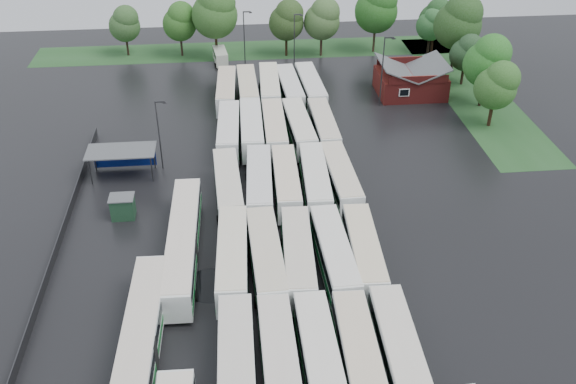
{
  "coord_description": "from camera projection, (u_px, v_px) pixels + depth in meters",
  "views": [
    {
      "loc": [
        -3.86,
        -47.59,
        40.16
      ],
      "look_at": [
        2.0,
        12.0,
        2.5
      ],
      "focal_mm": 40.0,
      "sensor_mm": 36.0,
      "label": 1
    }
  ],
  "objects": [
    {
      "name": "ground",
      "position": [
        280.0,
        281.0,
        61.8
      ],
      "size": [
        160.0,
        160.0,
        0.0
      ],
      "primitive_type": "plane",
      "color": "black",
      "rests_on": "ground"
    },
    {
      "name": "brick_building",
      "position": [
        410.0,
        82.0,
        98.82
      ],
      "size": [
        10.07,
        8.6,
        5.39
      ],
      "color": "maroon",
      "rests_on": "ground"
    },
    {
      "name": "wash_shed",
      "position": [
        122.0,
        153.0,
        77.33
      ],
      "size": [
        8.2,
        4.2,
        3.58
      ],
      "color": "#2D2D30",
      "rests_on": "ground"
    },
    {
      "name": "utility_hut",
      "position": [
        123.0,
        207.0,
        70.37
      ],
      "size": [
        2.7,
        2.2,
        2.62
      ],
      "color": "#173822",
      "rests_on": "ground"
    },
    {
      "name": "grass_strip_north",
      "position": [
        260.0,
        50.0,
        116.55
      ],
      "size": [
        80.0,
        10.0,
        0.01
      ],
      "primitive_type": "cube",
      "color": "#214B20",
      "rests_on": "ground"
    },
    {
      "name": "grass_strip_east",
      "position": [
        471.0,
        91.0,
        100.66
      ],
      "size": [
        10.0,
        50.0,
        0.01
      ],
      "primitive_type": "cube",
      "color": "#214B20",
      "rests_on": "ground"
    },
    {
      "name": "west_fence",
      "position": [
        60.0,
        240.0,
        66.38
      ],
      "size": [
        0.1,
        50.0,
        1.2
      ],
      "primitive_type": "cube",
      "color": "#2D2D30",
      "rests_on": "ground"
    },
    {
      "name": "bus_r1c0",
      "position": [
        237.0,
        367.0,
        49.91
      ],
      "size": [
        3.07,
        13.48,
        3.74
      ],
      "rotation": [
        0.0,
        0.0,
        -0.02
      ],
      "color": "white",
      "rests_on": "ground"
    },
    {
      "name": "bus_r1c1",
      "position": [
        280.0,
        363.0,
        50.31
      ],
      "size": [
        2.81,
        12.97,
        3.61
      ],
      "rotation": [
        0.0,
        0.0,
        0.0
      ],
      "color": "white",
      "rests_on": "ground"
    },
    {
      "name": "bus_r1c2",
      "position": [
        320.0,
        361.0,
        50.49
      ],
      "size": [
        2.94,
        13.19,
        3.66
      ],
      "rotation": [
        0.0,
        0.0,
        0.01
      ],
      "color": "white",
      "rests_on": "ground"
    },
    {
      "name": "bus_r1c3",
      "position": [
        360.0,
        360.0,
        50.5
      ],
      "size": [
        3.14,
        13.29,
        3.68
      ],
      "rotation": [
        0.0,
        0.0,
        -0.03
      ],
      "color": "white",
      "rests_on": "ground"
    },
    {
      "name": "bus_r1c4",
      "position": [
        400.0,
        355.0,
        50.98
      ],
      "size": [
        3.22,
        13.47,
        3.73
      ],
      "rotation": [
        0.0,
        0.0,
        -0.03
      ],
      "color": "white",
      "rests_on": "ground"
    },
    {
      "name": "bus_r2c0",
      "position": [
        233.0,
        258.0,
        61.47
      ],
      "size": [
        3.38,
        13.61,
        3.76
      ],
      "rotation": [
        0.0,
        0.0,
        -0.04
      ],
      "color": "white",
      "rests_on": "ground"
    },
    {
      "name": "bus_r2c1",
      "position": [
        266.0,
        259.0,
        61.39
      ],
      "size": [
        3.27,
        13.54,
        3.75
      ],
      "rotation": [
        0.0,
        0.0,
        0.03
      ],
      "color": "white",
      "rests_on": "ground"
    },
    {
      "name": "bus_r2c2",
      "position": [
        298.0,
        257.0,
        61.68
      ],
      "size": [
        3.47,
        13.31,
        3.67
      ],
      "rotation": [
        0.0,
        0.0,
        -0.05
      ],
      "color": "white",
      "rests_on": "ground"
    },
    {
      "name": "bus_r2c3",
      "position": [
        334.0,
        255.0,
        61.92
      ],
      "size": [
        3.16,
        13.25,
        3.67
      ],
      "rotation": [
        0.0,
        0.0,
        0.03
      ],
      "color": "white",
      "rests_on": "ground"
    },
    {
      "name": "bus_r2c4",
      "position": [
        364.0,
        252.0,
        62.37
      ],
      "size": [
        3.32,
        12.97,
        3.58
      ],
      "rotation": [
        0.0,
        0.0,
        -0.05
      ],
      "color": "white",
      "rests_on": "ground"
    },
    {
      "name": "bus_r3c0",
      "position": [
        228.0,
        187.0,
        72.53
      ],
      "size": [
        3.33,
        13.21,
        3.65
      ],
      "rotation": [
        0.0,
        0.0,
        0.04
      ],
      "color": "white",
      "rests_on": "ground"
    },
    {
      "name": "bus_r3c1",
      "position": [
        259.0,
        184.0,
        73.06
      ],
      "size": [
        3.47,
        13.45,
        3.71
      ],
      "rotation": [
        0.0,
        0.0,
        -0.05
      ],
      "color": "white",
      "rests_on": "ground"
    },
    {
      "name": "bus_r3c2",
      "position": [
        286.0,
        182.0,
        73.53
      ],
      "size": [
        3.06,
        12.9,
        3.57
      ],
      "rotation": [
        0.0,
        0.0,
        -0.03
      ],
      "color": "white",
      "rests_on": "ground"
    },
    {
      "name": "bus_r3c3",
      "position": [
        315.0,
        181.0,
        73.61
      ],
      "size": [
        3.41,
        13.41,
        3.7
      ],
      "rotation": [
        0.0,
        0.0,
        -0.05
      ],
      "color": "white",
      "rests_on": "ground"
    },
    {
      "name": "bus_r3c4",
      "position": [
        341.0,
        179.0,
        74.12
      ],
      "size": [
        3.15,
        13.14,
        3.64
      ],
      "rotation": [
        0.0,
        0.0,
        0.03
      ],
      "color": "white",
      "rests_on": "ground"
    },
    {
      "name": "bus_r4c0",
      "position": [
        229.0,
        131.0,
        84.35
      ],
      "size": [
        3.33,
        13.21,
        3.65
      ],
      "rotation": [
        0.0,
        0.0,
        -0.04
      ],
      "color": "white",
      "rests_on": "ground"
    },
    {
      "name": "bus_r4c1",
      "position": [
        252.0,
        129.0,
        84.75
      ],
      "size": [
        3.09,
        13.43,
        3.72
      ],
      "rotation": [
        0.0,
        0.0,
        -0.02
      ],
      "color": "white",
      "rests_on": "ground"
    },
    {
      "name": "bus_r4c2",
      "position": [
        274.0,
        129.0,
        84.89
      ],
      "size": [
        3.01,
        13.19,
        3.66
      ],
      "rotation": [
        0.0,
        0.0,
        -0.02
      ],
      "color": "white",
      "rests_on": "ground"
    },
    {
      "name": "bus_r4c3",
      "position": [
        299.0,
        128.0,
        85.12
      ],
      "size": [
        3.44,
        13.25,
        3.65
      ],
      "rotation": [
        0.0,
        0.0,
        0.05
      ],
      "color": "white",
      "rests_on": "ground"
    },
    {
      "name": "bus_r4c4",
      "position": [
        324.0,
        127.0,
        85.52
      ],
      "size": [
        2.85,
        12.76,
        3.54
      ],
      "rotation": [
        0.0,
        0.0,
        0.01
      ],
      "color": "white",
      "rests_on": "ground"
    },
    {
      "name": "bus_r5c0",
      "position": [
        226.0,
        91.0,
        95.82
      ],
      "size": [
        3.25,
        12.92,
        3.57
      ],
      "rotation": [
        0.0,
        0.0,
        -0.04
      ],
      "color": "white",
      "rests_on": "ground"
    },
    {
      "name": "bus_r5c1",
      "position": [
        248.0,
        89.0,
        96.27
      ],
      "size": [
        2.89,
        12.94,
        3.59
      ],
      "rotation": [
        0.0,
        0.0,
        0.01
      ],
      "color": "white",
      "rests_on": "ground"
    },
    {
      "name": "bus_r5c2",
      "position": [
        270.0,
        88.0,
        96.55
      ],
      "size": [
        3.32,
        13.47,
        3.72
      ],
      "rotation": [
        0.0,
        0.0,
        -0.04
      ],
      "color": "white",
      "rests_on": "ground"
    },
    {
      "name": "bus_r5c3",
      "position": [
        290.0,
        89.0,
        96.39
      ],
      "size": [
        3.33,
        13.06,
        3.6
      ],
      "rotation": [
        0.0,
        0.0,
        0.05
      ],
      "color": "white",
      "rests_on": "ground"
    },
    {
      "name": "bus_r5c4",
      "position": [
        310.0,
        88.0,
        96.64
      ],
      "size": [
        3.42,
        13.49,
        3.73
      ],
      "rotation": [
        0.0,
        0.0,
        0.04
      ],
      "color": "white",
      "rests_on": "ground"
    },
    {
      "name": "artic_bus_west_b",
      "position": [
        183.0,
        243.0,
        63.62
      ],
      "size": [
        3.24,
        19.76,
        3.66
      ],
      "rotation": [
        0.0,
        0.0,
        -0.02
      ],
      "color": "white",
      "rests_on": "ground"
    },
    {
      "name": "artic_bus_west_c",
      "position": [
        140.0,
        346.0,
        51.77
      ],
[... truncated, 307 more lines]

